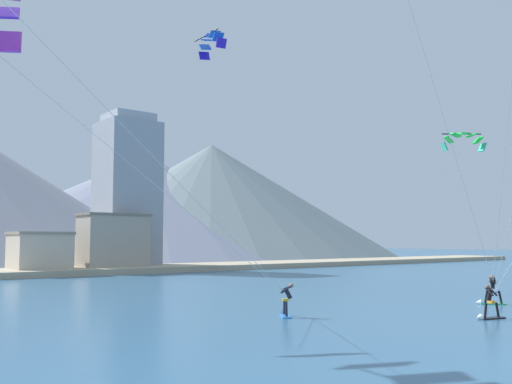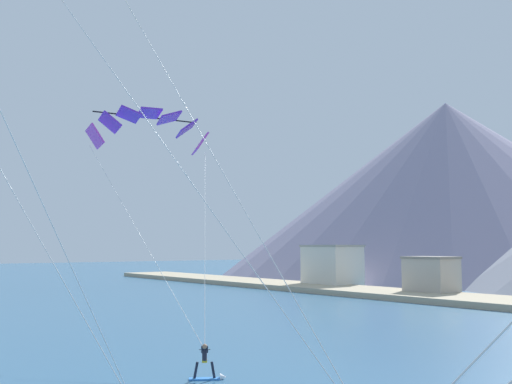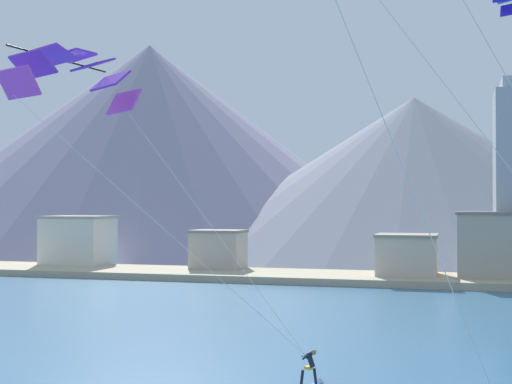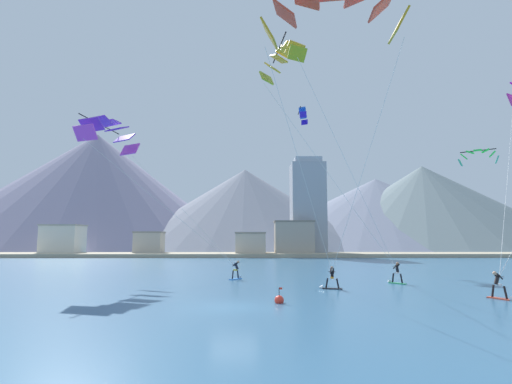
% 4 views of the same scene
% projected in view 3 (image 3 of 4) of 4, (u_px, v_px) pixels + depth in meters
% --- Properties ---
extents(kitesurfer_near_lead, '(1.29, 1.67, 1.76)m').
position_uv_depth(kitesurfer_near_lead, '(313.00, 374.00, 30.32)').
color(kitesurfer_near_lead, '#337FDB').
rests_on(kitesurfer_near_lead, ground).
extents(parafoil_kite_near_lead, '(15.40, 8.70, 14.55)m').
position_uv_depth(parafoil_kite_near_lead, '(74.00, 73.00, 37.78)').
color(parafoil_kite_near_lead, '#C740CA').
extents(shoreline_strip, '(180.00, 10.00, 0.70)m').
position_uv_depth(shoreline_strip, '(400.00, 279.00, 70.86)').
color(shoreline_strip, tan).
rests_on(shoreline_strip, ground).
extents(shore_building_harbour_front, '(7.99, 4.89, 7.09)m').
position_uv_depth(shore_building_harbour_front, '(498.00, 248.00, 69.33)').
color(shore_building_harbour_front, '#A89E8E').
rests_on(shore_building_harbour_front, ground).
extents(shore_building_promenade_mid, '(5.76, 4.58, 4.95)m').
position_uv_depth(shore_building_promenade_mid, '(218.00, 252.00, 79.37)').
color(shore_building_promenade_mid, '#B7AD9E').
rests_on(shore_building_promenade_mid, ground).
extents(shore_building_quay_east, '(7.69, 6.29, 6.42)m').
position_uv_depth(shore_building_quay_east, '(78.00, 242.00, 85.69)').
color(shore_building_quay_east, silver).
rests_on(shore_building_quay_east, ground).
extents(shore_building_quay_west, '(6.10, 5.81, 4.81)m').
position_uv_depth(shore_building_quay_west, '(407.00, 258.00, 71.74)').
color(shore_building_quay_west, beige).
rests_on(shore_building_quay_west, ground).
extents(mountain_peak_west_ridge, '(103.00, 103.00, 39.36)m').
position_uv_depth(mountain_peak_west_ridge, '(149.00, 144.00, 140.44)').
color(mountain_peak_west_ridge, gray).
rests_on(mountain_peak_west_ridge, ground).
extents(mountain_peak_east_shoulder, '(83.27, 83.27, 25.90)m').
position_uv_depth(mountain_peak_east_shoulder, '(414.00, 174.00, 119.90)').
color(mountain_peak_east_shoulder, gray).
rests_on(mountain_peak_east_shoulder, ground).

